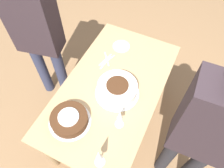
{
  "coord_description": "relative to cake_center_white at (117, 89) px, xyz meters",
  "views": [
    {
      "loc": [
        0.9,
        0.43,
        2.25
      ],
      "look_at": [
        0.0,
        0.0,
        0.78
      ],
      "focal_mm": 35.0,
      "sensor_mm": 36.0,
      "label": 1
    }
  ],
  "objects": [
    {
      "name": "cake_front_chocolate",
      "position": [
        0.39,
        -0.21,
        -0.02
      ],
      "size": [
        0.32,
        0.32,
        0.08
      ],
      "color": "white",
      "rests_on": "dining_table"
    },
    {
      "name": "person_cutting",
      "position": [
        -0.15,
        -0.85,
        0.15
      ],
      "size": [
        0.3,
        0.44,
        1.55
      ],
      "rotation": [
        0.0,
        0.0,
        1.78
      ],
      "color": "#2D334C",
      "rests_on": "ground_plane"
    },
    {
      "name": "wine_glass_far",
      "position": [
        0.55,
        0.13,
        0.1
      ],
      "size": [
        0.07,
        0.07,
        0.23
      ],
      "color": "silver",
      "rests_on": "dining_table"
    },
    {
      "name": "fork_pile",
      "position": [
        -0.27,
        -0.23,
        -0.05
      ],
      "size": [
        0.2,
        0.12,
        0.01
      ],
      "color": "silver",
      "rests_on": "dining_table"
    },
    {
      "name": "dessert_plate_left",
      "position": [
        -0.49,
        -0.18,
        -0.05
      ],
      "size": [
        0.16,
        0.16,
        0.01
      ],
      "color": "beige",
      "rests_on": "dining_table"
    },
    {
      "name": "person_watching",
      "position": [
        0.17,
        0.67,
        0.2
      ],
      "size": [
        0.24,
        0.41,
        1.63
      ],
      "rotation": [
        0.0,
        0.0,
        -1.53
      ],
      "color": "#232328",
      "rests_on": "ground_plane"
    },
    {
      "name": "cake_center_white",
      "position": [
        0.0,
        0.0,
        0.0
      ],
      "size": [
        0.36,
        0.36,
        0.12
      ],
      "color": "white",
      "rests_on": "dining_table"
    },
    {
      "name": "ground_plane",
      "position": [
        -0.03,
        -0.06,
        -0.78
      ],
      "size": [
        12.0,
        12.0,
        0.0
      ],
      "primitive_type": "plane",
      "color": "#8E6B47"
    },
    {
      "name": "dining_table",
      "position": [
        -0.03,
        -0.06,
        -0.18
      ],
      "size": [
        1.39,
        0.78,
        0.73
      ],
      "color": "tan",
      "rests_on": "ground_plane"
    },
    {
      "name": "wine_glass_near",
      "position": [
        0.25,
        0.13,
        0.08
      ],
      "size": [
        0.07,
        0.07,
        0.21
      ],
      "color": "silver",
      "rests_on": "dining_table"
    }
  ]
}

